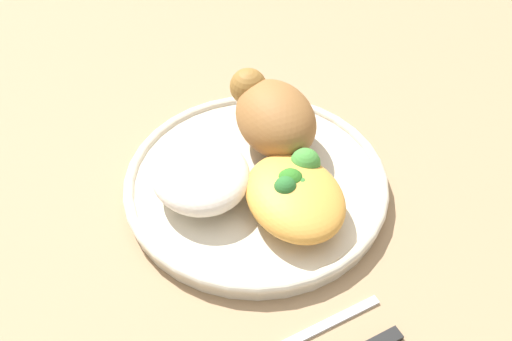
{
  "coord_description": "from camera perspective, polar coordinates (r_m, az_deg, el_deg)",
  "views": [
    {
      "loc": [
        -0.4,
        0.17,
        0.48
      ],
      "look_at": [
        0.0,
        0.0,
        0.03
      ],
      "focal_mm": 45.13,
      "sensor_mm": 36.0,
      "label": 1
    }
  ],
  "objects": [
    {
      "name": "rice_pile",
      "position": [
        0.61,
        -4.97,
        -0.34
      ],
      "size": [
        0.1,
        0.09,
        0.04
      ],
      "primitive_type": "ellipsoid",
      "color": "silver",
      "rests_on": "plate"
    },
    {
      "name": "mac_cheese_with_broccoli",
      "position": [
        0.59,
        3.5,
        -2.08
      ],
      "size": [
        0.11,
        0.09,
        0.04
      ],
      "color": "gold",
      "rests_on": "plate"
    },
    {
      "name": "ground_plane",
      "position": [
        0.65,
        0.0,
        -1.9
      ],
      "size": [
        2.0,
        2.0,
        0.0
      ],
      "primitive_type": "plane",
      "color": "#997A58"
    },
    {
      "name": "fork",
      "position": [
        0.55,
        3.68,
        -14.62
      ],
      "size": [
        0.03,
        0.14,
        0.01
      ],
      "color": "silver",
      "rests_on": "ground_plane"
    },
    {
      "name": "roasted_chicken",
      "position": [
        0.65,
        1.49,
        4.93
      ],
      "size": [
        0.11,
        0.08,
        0.06
      ],
      "color": "olive",
      "rests_on": "plate"
    },
    {
      "name": "plate",
      "position": [
        0.64,
        0.0,
        -1.24
      ],
      "size": [
        0.26,
        0.26,
        0.02
      ],
      "color": "beige",
      "rests_on": "ground_plane"
    }
  ]
}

